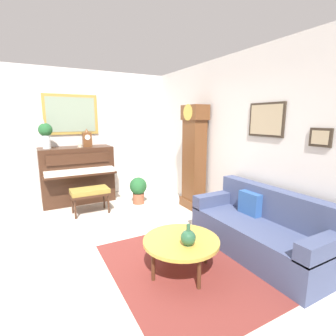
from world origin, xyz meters
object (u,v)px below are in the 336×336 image
object	(u,v)px
teacup	(80,146)
green_jug	(188,237)
couch	(261,230)
mantel_clock	(87,138)
piano_bench	(90,192)
flower_vase	(46,133)
coffee_table	(181,242)
grandfather_clock	(194,160)
piano	(78,175)
potted_plant	(138,189)

from	to	relation	value
teacup	green_jug	size ratio (longest dim) A/B	0.48
couch	mantel_clock	xyz separation A→B (m)	(-3.36, -1.52, 1.04)
piano_bench	flower_vase	distance (m)	1.50
coffee_table	flower_vase	bearing A→B (deg)	-160.64
piano_bench	grandfather_clock	bearing A→B (deg)	71.30
mantel_clock	green_jug	distance (m)	3.51
piano	mantel_clock	size ratio (longest dim) A/B	3.79
mantel_clock	piano	bearing A→B (deg)	-90.44
piano	coffee_table	world-z (taller)	piano
piano_bench	mantel_clock	world-z (taller)	mantel_clock
grandfather_clock	flower_vase	distance (m)	2.95
grandfather_clock	potted_plant	distance (m)	1.32
green_jug	potted_plant	size ratio (longest dim) A/B	0.43
green_jug	mantel_clock	bearing A→B (deg)	-174.03
piano	grandfather_clock	size ratio (longest dim) A/B	0.71
piano_bench	teacup	distance (m)	1.11
teacup	grandfather_clock	bearing A→B (deg)	53.06
grandfather_clock	flower_vase	bearing A→B (deg)	-120.23
couch	flower_vase	world-z (taller)	flower_vase
coffee_table	green_jug	xyz separation A→B (m)	(0.15, -0.00, 0.12)
piano	couch	distance (m)	3.81
piano	piano_bench	world-z (taller)	piano
coffee_table	flower_vase	xyz separation A→B (m)	(-3.24, -1.14, 1.12)
piano_bench	potted_plant	world-z (taller)	potted_plant
piano_bench	green_jug	world-z (taller)	green_jug
flower_vase	potted_plant	world-z (taller)	flower_vase
teacup	potted_plant	bearing A→B (deg)	55.77
mantel_clock	green_jug	xyz separation A→B (m)	(3.38, 0.35, -0.86)
coffee_table	flower_vase	distance (m)	3.61
flower_vase	teacup	size ratio (longest dim) A/B	5.00
couch	green_jug	xyz separation A→B (m)	(0.02, -1.17, 0.18)
potted_plant	green_jug	bearing A→B (deg)	-10.41
piano_bench	couch	xyz separation A→B (m)	(2.54, 1.69, -0.09)
couch	teacup	bearing A→B (deg)	-153.15
coffee_table	potted_plant	bearing A→B (deg)	169.05
piano_bench	couch	world-z (taller)	couch
grandfather_clock	potted_plant	xyz separation A→B (m)	(-0.74, -0.89, -0.64)
piano	coffee_table	bearing A→B (deg)	10.44
green_jug	grandfather_clock	bearing A→B (deg)	144.33
piano	flower_vase	size ratio (longest dim) A/B	2.48
piano	flower_vase	xyz separation A→B (m)	(0.00, -0.54, 0.90)
grandfather_clock	teacup	size ratio (longest dim) A/B	17.50
grandfather_clock	coffee_table	xyz separation A→B (m)	(1.77, -1.37, -0.59)
potted_plant	piano_bench	bearing A→B (deg)	-84.53
teacup	piano	bearing A→B (deg)	-118.67
piano_bench	potted_plant	size ratio (longest dim) A/B	1.25
flower_vase	potted_plant	xyz separation A→B (m)	(0.72, 1.62, -1.17)
teacup	coffee_table	bearing A→B (deg)	9.14
couch	flower_vase	bearing A→B (deg)	-145.58
couch	coffee_table	world-z (taller)	couch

